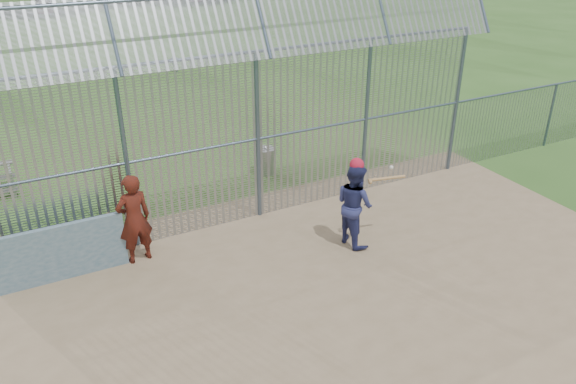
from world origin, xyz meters
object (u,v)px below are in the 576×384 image
dugout_wall (62,252)px  batter (354,204)px  onlooker (134,219)px  trash_can (266,160)px

dugout_wall → batter: (5.91, -1.52, 0.35)m
dugout_wall → batter: batter is taller
batter → onlooker: size_ratio=0.96×
dugout_wall → batter: size_ratio=1.31×
batter → trash_can: batter is taller
dugout_wall → onlooker: onlooker is taller
batter → trash_can: size_ratio=2.33×
dugout_wall → trash_can: 6.46m
trash_can → onlooker: bearing=-146.9°
batter → trash_can: (-0.09, 4.32, -0.59)m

